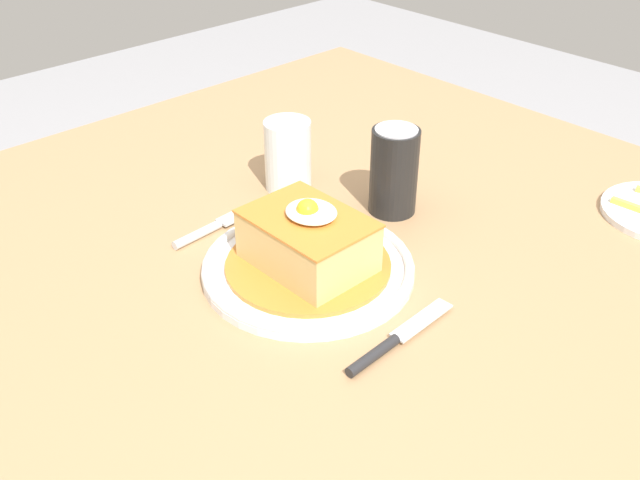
% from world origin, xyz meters
% --- Properties ---
extents(dining_table, '(1.13, 1.07, 0.76)m').
position_xyz_m(dining_table, '(0.00, 0.00, 0.65)').
color(dining_table, '#A87F56').
rests_on(dining_table, ground_plane).
extents(main_plate, '(0.26, 0.26, 0.02)m').
position_xyz_m(main_plate, '(0.03, -0.11, 0.77)').
color(main_plate, white).
rests_on(main_plate, dining_table).
extents(sandwich_meal, '(0.20, 0.20, 0.09)m').
position_xyz_m(sandwich_meal, '(0.03, -0.11, 0.80)').
color(sandwich_meal, orange).
rests_on(sandwich_meal, main_plate).
extents(fork, '(0.02, 0.14, 0.01)m').
position_xyz_m(fork, '(-0.13, -0.14, 0.76)').
color(fork, silver).
rests_on(fork, dining_table).
extents(knife, '(0.02, 0.17, 0.01)m').
position_xyz_m(knife, '(0.20, -0.14, 0.76)').
color(knife, '#262628').
rests_on(knife, dining_table).
extents(soda_can, '(0.07, 0.07, 0.12)m').
position_xyz_m(soda_can, '(-0.00, 0.08, 0.82)').
color(soda_can, black).
rests_on(soda_can, dining_table).
extents(drinking_glass, '(0.07, 0.07, 0.10)m').
position_xyz_m(drinking_glass, '(-0.15, 0.02, 0.80)').
color(drinking_glass, '#3F2314').
rests_on(drinking_glass, dining_table).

